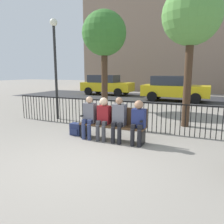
% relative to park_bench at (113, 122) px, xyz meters
% --- Properties ---
extents(ground_plane, '(80.00, 80.00, 0.00)m').
position_rel_park_bench_xyz_m(ground_plane, '(0.00, -1.75, -0.50)').
color(ground_plane, gray).
extents(park_bench, '(1.86, 0.45, 0.92)m').
position_rel_park_bench_xyz_m(park_bench, '(0.00, 0.00, 0.00)').
color(park_bench, '#4C331E').
rests_on(park_bench, ground).
extents(seated_person_0, '(0.34, 0.39, 1.19)m').
position_rel_park_bench_xyz_m(seated_person_0, '(-0.69, -0.13, 0.17)').
color(seated_person_0, navy).
rests_on(seated_person_0, ground).
extents(seated_person_1, '(0.34, 0.39, 1.19)m').
position_rel_park_bench_xyz_m(seated_person_1, '(-0.24, -0.13, 0.18)').
color(seated_person_1, '#3D3D42').
rests_on(seated_person_1, ground).
extents(seated_person_2, '(0.34, 0.39, 1.21)m').
position_rel_park_bench_xyz_m(seated_person_2, '(0.22, -0.13, 0.18)').
color(seated_person_2, black).
rests_on(seated_person_2, ground).
extents(seated_person_3, '(0.34, 0.39, 1.16)m').
position_rel_park_bench_xyz_m(seated_person_3, '(0.76, -0.13, 0.16)').
color(seated_person_3, black).
rests_on(seated_person_3, ground).
extents(backpack, '(0.34, 0.27, 0.36)m').
position_rel_park_bench_xyz_m(backpack, '(-1.20, -0.03, -0.32)').
color(backpack, navy).
rests_on(backpack, ground).
extents(fence_railing, '(9.01, 0.03, 0.95)m').
position_rel_park_bench_xyz_m(fence_railing, '(-0.02, 1.17, 0.06)').
color(fence_railing, black).
rests_on(fence_railing, ground).
extents(tree_0, '(1.90, 1.90, 4.61)m').
position_rel_park_bench_xyz_m(tree_0, '(1.69, 2.42, 3.10)').
color(tree_0, '#422D1E').
rests_on(tree_0, ground).
extents(tree_1, '(2.19, 2.19, 4.85)m').
position_rel_park_bench_xyz_m(tree_1, '(-2.54, 4.75, 3.19)').
color(tree_1, '#422D1E').
rests_on(tree_1, ground).
extents(lamp_post, '(0.28, 0.28, 3.84)m').
position_rel_park_bench_xyz_m(lamp_post, '(-3.16, 1.64, 2.03)').
color(lamp_post, black).
rests_on(lamp_post, ground).
extents(street_surface, '(24.00, 6.00, 0.01)m').
position_rel_park_bench_xyz_m(street_surface, '(0.00, 10.25, -0.49)').
color(street_surface, '#333335').
rests_on(street_surface, ground).
extents(parked_car_0, '(4.20, 1.94, 1.62)m').
position_rel_park_bench_xyz_m(parked_car_0, '(-5.38, 10.98, 0.35)').
color(parked_car_0, yellow).
rests_on(parked_car_0, ground).
extents(parked_car_2, '(4.20, 1.94, 1.62)m').
position_rel_park_bench_xyz_m(parked_car_2, '(0.30, 9.21, 0.35)').
color(parked_car_2, yellow).
rests_on(parked_car_2, ground).
extents(building_facade, '(20.00, 6.00, 12.41)m').
position_rel_park_bench_xyz_m(building_facade, '(0.00, 18.25, 5.71)').
color(building_facade, gray).
rests_on(building_facade, ground).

